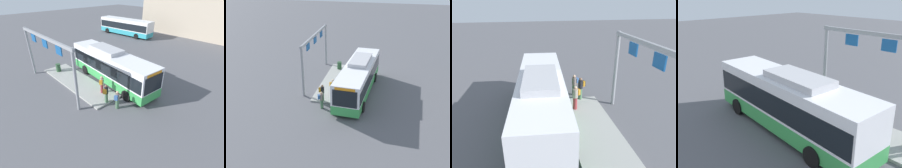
% 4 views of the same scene
% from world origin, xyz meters
% --- Properties ---
extents(ground_plane, '(120.00, 120.00, 0.00)m').
position_xyz_m(ground_plane, '(0.00, 0.00, 0.00)').
color(ground_plane, '#56565B').
extents(platform_curb, '(10.00, 2.80, 0.16)m').
position_xyz_m(platform_curb, '(-2.10, -2.82, 0.08)').
color(platform_curb, '#9E9E99').
rests_on(platform_curb, ground).
extents(bus_main, '(11.00, 3.29, 3.46)m').
position_xyz_m(bus_main, '(-0.01, 0.00, 1.81)').
color(bus_main, green).
rests_on(bus_main, ground).
extents(person_boarding, '(0.49, 0.60, 1.67)m').
position_xyz_m(person_boarding, '(3.80, -2.84, 0.89)').
color(person_boarding, '#476B4C').
rests_on(person_boarding, ground).
extents(person_waiting_near, '(0.48, 0.60, 1.67)m').
position_xyz_m(person_waiting_near, '(2.70, -3.06, 1.05)').
color(person_waiting_near, '#476B4C').
rests_on(person_waiting_near, platform_curb).
extents(person_waiting_mid, '(0.54, 0.61, 1.67)m').
position_xyz_m(person_waiting_mid, '(1.27, -2.34, 1.05)').
color(person_waiting_mid, maroon).
rests_on(person_waiting_mid, platform_curb).
extents(platform_sign_gantry, '(9.49, 0.24, 5.20)m').
position_xyz_m(platform_sign_gantry, '(-2.76, -5.23, 3.76)').
color(platform_sign_gantry, gray).
rests_on(platform_sign_gantry, ground).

